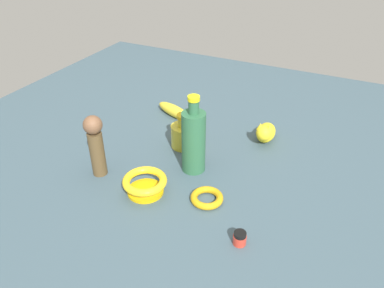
{
  "coord_description": "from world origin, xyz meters",
  "views": [
    {
      "loc": [
        -0.93,
        -0.45,
        0.74
      ],
      "look_at": [
        0.0,
        0.0,
        0.08
      ],
      "focal_mm": 35.03,
      "sensor_mm": 36.0,
      "label": 1
    }
  ],
  "objects_px": {
    "banana": "(175,111)",
    "nail_polish_jar": "(240,238)",
    "bangle": "(207,198)",
    "bottle_tall": "(194,141)",
    "bottle_short": "(184,134)",
    "cat_figurine": "(265,132)",
    "person_figure_adult": "(96,143)",
    "bowl": "(145,183)"
  },
  "relations": [
    {
      "from": "nail_polish_jar",
      "to": "bottle_short",
      "type": "xyz_separation_m",
      "value": [
        0.35,
        0.34,
        0.03
      ]
    },
    {
      "from": "person_figure_adult",
      "to": "nail_polish_jar",
      "type": "relative_size",
      "value": 5.59
    },
    {
      "from": "person_figure_adult",
      "to": "banana",
      "type": "height_order",
      "value": "person_figure_adult"
    },
    {
      "from": "person_figure_adult",
      "to": "cat_figurine",
      "type": "xyz_separation_m",
      "value": [
        0.43,
        -0.42,
        -0.08
      ]
    },
    {
      "from": "person_figure_adult",
      "to": "nail_polish_jar",
      "type": "distance_m",
      "value": 0.53
    },
    {
      "from": "bangle",
      "to": "bottle_tall",
      "type": "xyz_separation_m",
      "value": [
        0.13,
        0.1,
        0.1
      ]
    },
    {
      "from": "bangle",
      "to": "banana",
      "type": "height_order",
      "value": "banana"
    },
    {
      "from": "bottle_tall",
      "to": "cat_figurine",
      "type": "distance_m",
      "value": 0.33
    },
    {
      "from": "cat_figurine",
      "to": "bangle",
      "type": "bearing_deg",
      "value": 171.92
    },
    {
      "from": "person_figure_adult",
      "to": "bowl",
      "type": "relative_size",
      "value": 1.57
    },
    {
      "from": "bowl",
      "to": "nail_polish_jar",
      "type": "xyz_separation_m",
      "value": [
        -0.07,
        -0.33,
        -0.02
      ]
    },
    {
      "from": "bowl",
      "to": "cat_figurine",
      "type": "distance_m",
      "value": 0.5
    },
    {
      "from": "bottle_tall",
      "to": "nail_polish_jar",
      "type": "height_order",
      "value": "bottle_tall"
    },
    {
      "from": "bottle_short",
      "to": "cat_figurine",
      "type": "bearing_deg",
      "value": -57.56
    },
    {
      "from": "nail_polish_jar",
      "to": "cat_figurine",
      "type": "distance_m",
      "value": 0.52
    },
    {
      "from": "bangle",
      "to": "banana",
      "type": "distance_m",
      "value": 0.54
    },
    {
      "from": "bowl",
      "to": "nail_polish_jar",
      "type": "distance_m",
      "value": 0.33
    },
    {
      "from": "bangle",
      "to": "bowl",
      "type": "xyz_separation_m",
      "value": [
        -0.05,
        0.18,
        0.02
      ]
    },
    {
      "from": "person_figure_adult",
      "to": "bangle",
      "type": "xyz_separation_m",
      "value": [
        0.03,
        -0.37,
        -0.11
      ]
    },
    {
      "from": "bangle",
      "to": "banana",
      "type": "relative_size",
      "value": 0.51
    },
    {
      "from": "bottle_short",
      "to": "cat_figurine",
      "type": "distance_m",
      "value": 0.3
    },
    {
      "from": "bangle",
      "to": "bottle_tall",
      "type": "bearing_deg",
      "value": 39.78
    },
    {
      "from": "bangle",
      "to": "bowl",
      "type": "height_order",
      "value": "bowl"
    },
    {
      "from": "person_figure_adult",
      "to": "banana",
      "type": "xyz_separation_m",
      "value": [
        0.45,
        -0.03,
        -0.09
      ]
    },
    {
      "from": "person_figure_adult",
      "to": "bottle_short",
      "type": "relative_size",
      "value": 1.65
    },
    {
      "from": "bangle",
      "to": "bowl",
      "type": "distance_m",
      "value": 0.19
    },
    {
      "from": "bangle",
      "to": "bottle_short",
      "type": "relative_size",
      "value": 0.77
    },
    {
      "from": "bowl",
      "to": "banana",
      "type": "relative_size",
      "value": 0.7
    },
    {
      "from": "bowl",
      "to": "cat_figurine",
      "type": "relative_size",
      "value": 0.85
    },
    {
      "from": "person_figure_adult",
      "to": "bangle",
      "type": "distance_m",
      "value": 0.38
    },
    {
      "from": "banana",
      "to": "nail_polish_jar",
      "type": "bearing_deg",
      "value": -27.63
    },
    {
      "from": "bottle_tall",
      "to": "nail_polish_jar",
      "type": "distance_m",
      "value": 0.36
    },
    {
      "from": "person_figure_adult",
      "to": "bottle_tall",
      "type": "bearing_deg",
      "value": -59.57
    },
    {
      "from": "bottle_tall",
      "to": "nail_polish_jar",
      "type": "bearing_deg",
      "value": -134.08
    },
    {
      "from": "person_figure_adult",
      "to": "bottle_tall",
      "type": "distance_m",
      "value": 0.3
    },
    {
      "from": "banana",
      "to": "bottle_short",
      "type": "relative_size",
      "value": 1.51
    },
    {
      "from": "bottle_short",
      "to": "nail_polish_jar",
      "type": "bearing_deg",
      "value": -135.98
    },
    {
      "from": "person_figure_adult",
      "to": "bowl",
      "type": "xyz_separation_m",
      "value": [
        -0.02,
        -0.18,
        -0.08
      ]
    },
    {
      "from": "banana",
      "to": "cat_figurine",
      "type": "distance_m",
      "value": 0.39
    },
    {
      "from": "bangle",
      "to": "nail_polish_jar",
      "type": "relative_size",
      "value": 2.6
    },
    {
      "from": "person_figure_adult",
      "to": "cat_figurine",
      "type": "bearing_deg",
      "value": -44.78
    },
    {
      "from": "banana",
      "to": "nail_polish_jar",
      "type": "distance_m",
      "value": 0.72
    }
  ]
}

